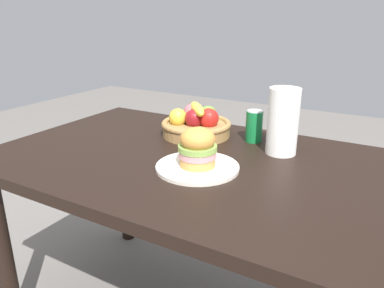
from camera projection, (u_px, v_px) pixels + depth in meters
The scene contains 6 objects.
dining_table at pixel (187, 182), 1.36m from camera, with size 1.40×0.90×0.75m.
plate at pixel (197, 167), 1.22m from camera, with size 0.28×0.28×0.01m, color silver.
sandwich at pixel (198, 147), 1.19m from camera, with size 0.13×0.13×0.13m.
soda_can at pixel (254, 126), 1.46m from camera, with size 0.07×0.07×0.13m.
fruit_basket at pixel (196, 124), 1.54m from camera, with size 0.29×0.29×0.14m.
paper_towel_roll at pixel (283, 121), 1.32m from camera, with size 0.11×0.11×0.24m, color white.
Camera 1 is at (0.63, -1.06, 1.23)m, focal length 34.66 mm.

